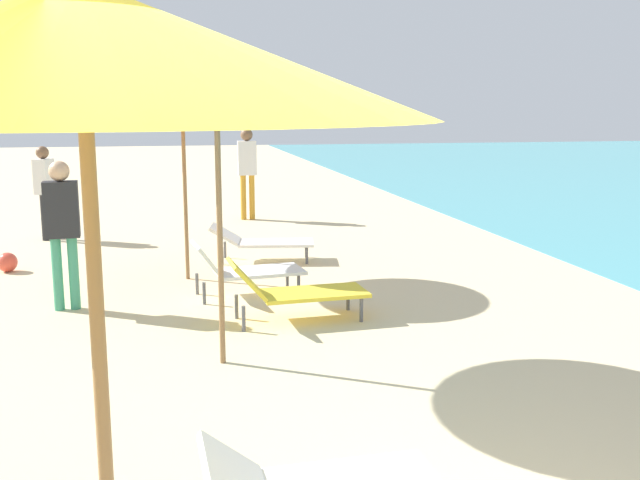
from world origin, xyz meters
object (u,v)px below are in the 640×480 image
Objects in this scene: umbrella_nearest at (82,51)px; person_walking_far at (62,221)px; lounger_farthest_shoreside at (261,241)px; lounger_farthest_inland at (244,269)px; umbrella_second at (216,74)px; umbrella_farthest at (182,92)px; person_walking_mid at (247,164)px; beach_ball at (7,262)px; person_walking_near at (44,184)px; lounger_second_shoreside at (294,290)px.

person_walking_far is at bearing 99.07° from umbrella_nearest.
lounger_farthest_shoreside is 1.15× the size of lounger_farthest_inland.
umbrella_second is at bearing -92.35° from lounger_farthest_shoreside.
umbrella_nearest is 0.98× the size of umbrella_farthest.
umbrella_farthest is 1.52× the size of person_walking_mid.
umbrella_nearest is 1.71× the size of lounger_farthest_shoreside.
beach_ball is at bearing 122.15° from umbrella_second.
umbrella_second is 3.15m from lounger_farthest_inland.
lounger_farthest_shoreside is at bearing 40.35° from umbrella_farthest.
umbrella_second is 8.34m from person_walking_mid.
person_walking_far is 6.16× the size of beach_ball.
person_walking_far is (-2.65, -6.10, -0.10)m from person_walking_mid.
person_walking_far is (-1.34, -1.20, -1.39)m from umbrella_farthest.
umbrella_second is at bearing -57.85° from beach_ball.
person_walking_near is 4.66m from person_walking_far.
umbrella_second is 3.27m from umbrella_farthest.
person_walking_mid is (1.08, 8.15, -1.38)m from umbrella_second.
umbrella_second is at bearing 127.00° from person_walking_near.
umbrella_nearest is at bearing -93.41° from umbrella_farthest.
umbrella_farthest is at bearing 93.91° from umbrella_second.
umbrella_second is at bearing -108.12° from lounger_farthest_inland.
beach_ball is at bearing -42.03° from person_walking_mid.
umbrella_farthest is (0.42, 7.01, 0.00)m from umbrella_nearest.
umbrella_farthest reaches higher than person_walking_far.
lounger_farthest_inland is 0.76× the size of person_walking_mid.
umbrella_farthest is at bearing 86.59° from umbrella_nearest.
umbrella_farthest is 1.73× the size of person_walking_near.
lounger_second_shoreside is at bearing -1.31° from person_walking_mid.
lounger_farthest_inland is at bearing -31.96° from beach_ball.
umbrella_nearest is at bearing -99.69° from umbrella_second.
lounger_farthest_inland is 0.82× the size of person_walking_far.
lounger_farthest_shoreside is 0.95× the size of person_walking_far.
umbrella_second is 10.49× the size of beach_ball.
umbrella_second is 1.70× the size of person_walking_far.
person_walking_mid is 6.70× the size of beach_ball.
person_walking_far is at bearing -63.51° from beach_ball.
umbrella_farthest reaches higher than lounger_second_shoreside.
umbrella_nearest is at bearing -107.61° from lounger_farthest_inland.
umbrella_farthest is 3.41m from beach_ball.
person_walking_near reaches higher than lounger_farthest_shoreside.
person_walking_near is at bearing 117.16° from lounger_second_shoreside.
umbrella_second is 1.80× the size of lounger_farthest_shoreside.
person_walking_mid is (0.66, 5.89, 0.77)m from lounger_farthest_inland.
umbrella_second is 2.07× the size of lounger_farthest_inland.
beach_ball is (-3.70, -3.99, -0.97)m from person_walking_mid.
lounger_farthest_shoreside is 0.99× the size of person_walking_near.
umbrella_second reaches higher than lounger_farthest_inland.
person_walking_near is at bearing -65.98° from person_walking_mid.
lounger_second_shoreside is 3.04m from lounger_farthest_shoreside.
beach_ball is (-2.39, 0.90, -2.26)m from umbrella_farthest.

